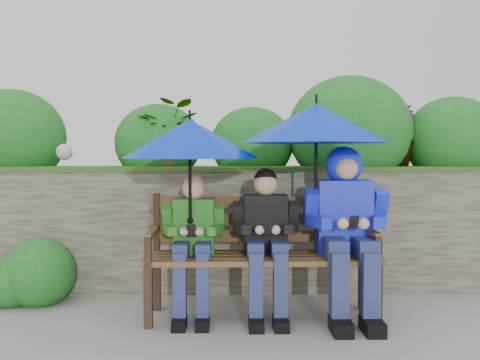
{
  "coord_description": "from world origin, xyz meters",
  "views": [
    {
      "loc": [
        -0.07,
        -3.7,
        1.15
      ],
      "look_at": [
        0.0,
        0.1,
        0.95
      ],
      "focal_mm": 40.0,
      "sensor_mm": 36.0,
      "label": 1
    }
  ],
  "objects_px": {
    "boy_left": "(193,237)",
    "umbrella_right": "(316,123)",
    "boy_right": "(346,218)",
    "umbrella_left": "(190,139)",
    "boy_middle": "(266,234)",
    "park_bench": "(261,247)"
  },
  "relations": [
    {
      "from": "boy_left",
      "to": "umbrella_right",
      "type": "bearing_deg",
      "value": 0.91
    },
    {
      "from": "boy_right",
      "to": "boy_left",
      "type": "bearing_deg",
      "value": 179.69
    },
    {
      "from": "umbrella_left",
      "to": "umbrella_right",
      "type": "height_order",
      "value": "umbrella_right"
    },
    {
      "from": "umbrella_left",
      "to": "umbrella_right",
      "type": "relative_size",
      "value": 0.92
    },
    {
      "from": "boy_middle",
      "to": "boy_right",
      "type": "height_order",
      "value": "boy_right"
    },
    {
      "from": "park_bench",
      "to": "boy_middle",
      "type": "xyz_separation_m",
      "value": [
        0.03,
        -0.07,
        0.1
      ]
    },
    {
      "from": "boy_left",
      "to": "boy_middle",
      "type": "height_order",
      "value": "boy_middle"
    },
    {
      "from": "boy_left",
      "to": "boy_middle",
      "type": "distance_m",
      "value": 0.5
    },
    {
      "from": "boy_right",
      "to": "umbrella_right",
      "type": "bearing_deg",
      "value": 174.78
    },
    {
      "from": "boy_middle",
      "to": "boy_right",
      "type": "xyz_separation_m",
      "value": [
        0.55,
        -0.0,
        0.11
      ]
    },
    {
      "from": "boy_left",
      "to": "umbrella_left",
      "type": "height_order",
      "value": "umbrella_left"
    },
    {
      "from": "boy_right",
      "to": "boy_middle",
      "type": "bearing_deg",
      "value": 179.82
    },
    {
      "from": "boy_left",
      "to": "umbrella_right",
      "type": "xyz_separation_m",
      "value": [
        0.85,
        0.01,
        0.78
      ]
    },
    {
      "from": "umbrella_right",
      "to": "boy_left",
      "type": "bearing_deg",
      "value": -179.09
    },
    {
      "from": "boy_left",
      "to": "boy_right",
      "type": "xyz_separation_m",
      "value": [
        1.06,
        -0.01,
        0.13
      ]
    },
    {
      "from": "park_bench",
      "to": "boy_left",
      "type": "xyz_separation_m",
      "value": [
        -0.47,
        -0.06,
        0.08
      ]
    },
    {
      "from": "umbrella_left",
      "to": "park_bench",
      "type": "bearing_deg",
      "value": 8.09
    },
    {
      "from": "park_bench",
      "to": "umbrella_right",
      "type": "bearing_deg",
      "value": -7.59
    },
    {
      "from": "boy_left",
      "to": "umbrella_left",
      "type": "distance_m",
      "value": 0.67
    },
    {
      "from": "boy_left",
      "to": "boy_middle",
      "type": "relative_size",
      "value": 0.96
    },
    {
      "from": "park_bench",
      "to": "boy_left",
      "type": "height_order",
      "value": "boy_left"
    },
    {
      "from": "boy_left",
      "to": "umbrella_left",
      "type": "xyz_separation_m",
      "value": [
        -0.02,
        -0.01,
        0.67
      ]
    }
  ]
}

